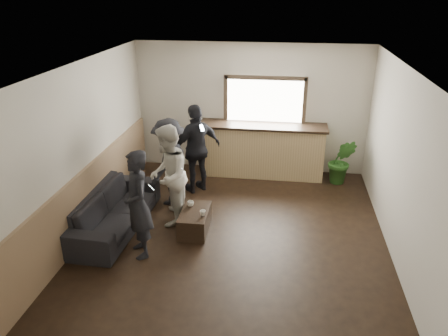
% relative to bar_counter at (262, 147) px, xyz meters
% --- Properties ---
extents(ground, '(5.00, 6.00, 0.01)m').
position_rel_bar_counter_xyz_m(ground, '(-0.30, -2.70, -0.64)').
color(ground, black).
extents(room_shell, '(5.01, 6.01, 2.80)m').
position_rel_bar_counter_xyz_m(room_shell, '(-1.04, -2.70, 0.83)').
color(room_shell, silver).
rests_on(room_shell, ground).
extents(bar_counter, '(2.70, 0.68, 2.13)m').
position_rel_bar_counter_xyz_m(bar_counter, '(0.00, 0.00, 0.00)').
color(bar_counter, tan).
rests_on(bar_counter, ground).
extents(sofa, '(1.01, 2.35, 0.68)m').
position_rel_bar_counter_xyz_m(sofa, '(-2.38, -2.67, -0.30)').
color(sofa, black).
rests_on(sofa, ground).
extents(coffee_table, '(0.48, 0.84, 0.37)m').
position_rel_bar_counter_xyz_m(coffee_table, '(-0.97, -2.56, -0.46)').
color(coffee_table, black).
rests_on(coffee_table, ground).
extents(cup_a, '(0.16, 0.16, 0.09)m').
position_rel_bar_counter_xyz_m(cup_a, '(-1.08, -2.39, -0.23)').
color(cup_a, silver).
rests_on(cup_a, coffee_table).
extents(cup_b, '(0.13, 0.13, 0.09)m').
position_rel_bar_counter_xyz_m(cup_b, '(-0.81, -2.69, -0.23)').
color(cup_b, silver).
rests_on(cup_b, coffee_table).
extents(potted_plant, '(0.59, 0.49, 0.99)m').
position_rel_bar_counter_xyz_m(potted_plant, '(1.67, -0.23, -0.15)').
color(potted_plant, '#2D6623').
rests_on(potted_plant, ground).
extents(person_a, '(0.67, 0.74, 1.71)m').
position_rel_bar_counter_xyz_m(person_a, '(-1.67, -3.36, 0.21)').
color(person_a, black).
rests_on(person_a, ground).
extents(person_b, '(0.75, 0.92, 1.77)m').
position_rel_bar_counter_xyz_m(person_b, '(-1.48, -2.32, 0.24)').
color(person_b, beige).
rests_on(person_b, ground).
extents(person_c, '(0.89, 1.21, 1.67)m').
position_rel_bar_counter_xyz_m(person_c, '(-1.65, -1.60, 0.19)').
color(person_c, black).
rests_on(person_c, ground).
extents(person_d, '(1.07, 1.02, 1.79)m').
position_rel_bar_counter_xyz_m(person_d, '(-1.24, -0.99, 0.25)').
color(person_d, black).
rests_on(person_d, ground).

